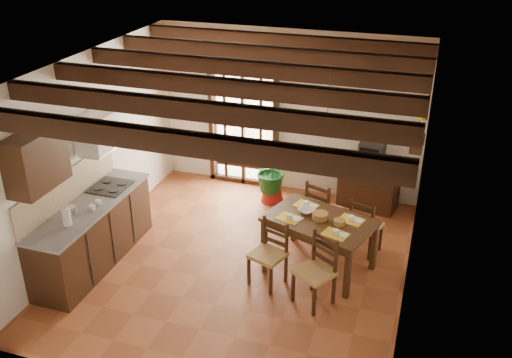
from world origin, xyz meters
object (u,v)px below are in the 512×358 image
at_px(kitchen_counter, 93,233).
at_px(chair_far_left, 322,220).
at_px(sideboard, 369,185).
at_px(pendant_lamp, 327,125).
at_px(chair_near_left, 268,265).
at_px(crt_tv, 372,152).
at_px(dining_table, 320,225).
at_px(chair_far_right, 364,235).
at_px(potted_plant, 272,171).
at_px(chair_near_right, 314,283).

relative_size(kitchen_counter, chair_far_left, 2.38).
relative_size(sideboard, pendant_lamp, 1.11).
relative_size(chair_near_left, crt_tv, 2.19).
xyz_separation_m(kitchen_counter, sideboard, (3.41, 2.83, -0.07)).
bearing_deg(chair_far_left, dining_table, 119.67).
height_order(chair_far_right, pendant_lamp, pendant_lamp).
bearing_deg(pendant_lamp, sideboard, 77.87).
bearing_deg(potted_plant, sideboard, 11.17).
relative_size(chair_near_left, potted_plant, 0.45).
distance_m(chair_near_left, pendant_lamp, 2.00).
relative_size(chair_near_left, pendant_lamp, 1.07).
bearing_deg(pendant_lamp, chair_near_left, -128.97).
xyz_separation_m(kitchen_counter, potted_plant, (1.85, 2.52, 0.10)).
distance_m(crt_tv, pendant_lamp, 2.20).
relative_size(crt_tv, pendant_lamp, 0.49).
distance_m(chair_near_left, crt_tv, 2.81).
distance_m(chair_near_left, chair_far_left, 1.43).
bearing_deg(dining_table, chair_far_left, 116.13).
xyz_separation_m(chair_near_left, pendant_lamp, (0.55, 0.68, 1.79)).
relative_size(chair_near_right, chair_far_right, 1.07).
relative_size(crt_tv, potted_plant, 0.21).
bearing_deg(chair_near_right, potted_plant, 148.91).
height_order(chair_near_right, pendant_lamp, pendant_lamp).
distance_m(chair_near_right, crt_tv, 2.86).
relative_size(dining_table, chair_near_left, 1.77).
height_order(chair_near_left, chair_far_right, chair_near_left).
xyz_separation_m(chair_near_right, chair_far_right, (0.43, 1.37, -0.02)).
bearing_deg(chair_near_right, sideboard, 115.50).
bearing_deg(chair_far_left, chair_far_right, -176.37).
height_order(crt_tv, pendant_lamp, pendant_lamp).
bearing_deg(dining_table, pendant_lamp, 107.47).
bearing_deg(dining_table, crt_tv, 95.91).
xyz_separation_m(chair_near_left, potted_plant, (-0.61, 2.24, 0.29)).
bearing_deg(potted_plant, pendant_lamp, -53.37).
xyz_separation_m(dining_table, chair_far_right, (0.55, 0.58, -0.39)).
height_order(dining_table, chair_far_left, chair_far_left).
distance_m(sideboard, potted_plant, 1.60).
bearing_deg(kitchen_counter, crt_tv, 39.57).
distance_m(chair_far_left, crt_tv, 1.46).
relative_size(kitchen_counter, chair_near_right, 2.41).
bearing_deg(chair_far_left, crt_tv, -92.94).
distance_m(chair_far_right, sideboard, 1.40).
relative_size(kitchen_counter, potted_plant, 1.12).
height_order(kitchen_counter, chair_far_left, kitchen_counter).
xyz_separation_m(chair_far_right, potted_plant, (-1.71, 1.08, 0.30)).
distance_m(chair_near_left, chair_far_right, 1.60).
bearing_deg(kitchen_counter, chair_near_right, 1.16).
relative_size(dining_table, chair_far_left, 1.70).
distance_m(kitchen_counter, pendant_lamp, 3.54).
height_order(dining_table, chair_near_right, chair_near_right).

